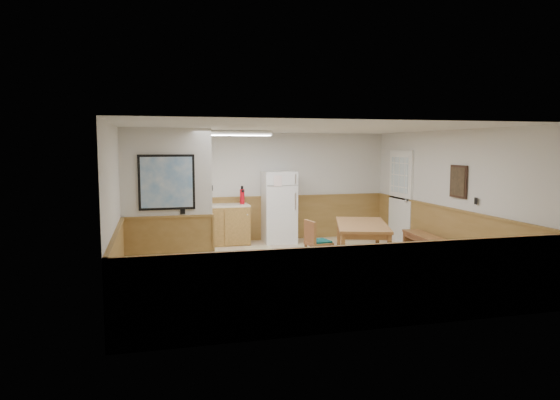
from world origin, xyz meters
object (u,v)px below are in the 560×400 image
object	(u,v)px
fire_extinguisher	(242,196)
dining_table	(362,228)
refrigerator	(279,207)
dining_bench	(428,241)
dining_chair	(315,240)
soap_bottle	(165,201)

from	to	relation	value
fire_extinguisher	dining_table	bearing A→B (deg)	-44.23
refrigerator	fire_extinguisher	size ratio (longest dim) A/B	3.97
dining_table	dining_bench	distance (m)	1.43
dining_chair	dining_table	bearing A→B (deg)	-5.34
refrigerator	dining_table	distance (m)	2.59
dining_table	fire_extinguisher	bearing A→B (deg)	146.07
dining_bench	fire_extinguisher	world-z (taller)	fire_extinguisher
refrigerator	dining_chair	world-z (taller)	refrigerator
refrigerator	dining_bench	distance (m)	3.42
fire_extinguisher	dining_bench	bearing A→B (deg)	-28.35
dining_chair	refrigerator	bearing A→B (deg)	83.13
soap_bottle	dining_chair	bearing A→B (deg)	-43.50
dining_table	fire_extinguisher	world-z (taller)	fire_extinguisher
refrigerator	dining_chair	xyz separation A→B (m)	(0.06, -2.43, -0.32)
dining_table	soap_bottle	bearing A→B (deg)	164.34
fire_extinguisher	soap_bottle	size ratio (longest dim) A/B	1.73
dining_table	fire_extinguisher	xyz separation A→B (m)	(-1.85, 2.42, 0.42)
dining_table	dining_chair	size ratio (longest dim) A/B	2.36
dining_table	dining_bench	bearing A→B (deg)	18.58
dining_bench	dining_chair	xyz separation A→B (m)	(-2.35, -0.05, 0.15)
refrigerator	soap_bottle	bearing A→B (deg)	-179.53
dining_bench	soap_bottle	world-z (taller)	soap_bottle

